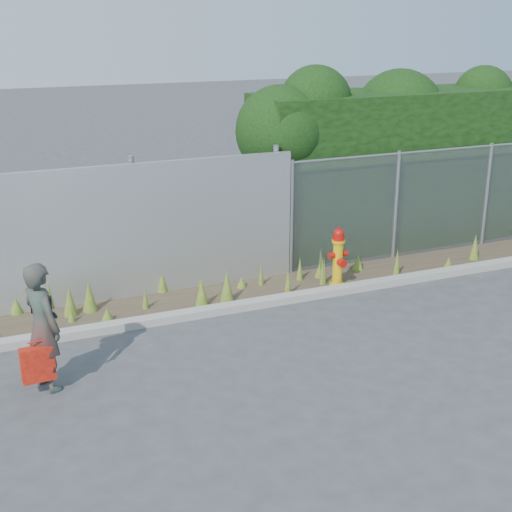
{
  "coord_description": "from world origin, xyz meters",
  "views": [
    {
      "loc": [
        -4.19,
        -7.78,
        4.39
      ],
      "look_at": [
        -0.3,
        1.4,
        1.0
      ],
      "focal_mm": 50.0,
      "sensor_mm": 36.0,
      "label": 1
    }
  ],
  "objects": [
    {
      "name": "red_tote_bag",
      "position": [
        -3.61,
        0.3,
        0.42
      ],
      "size": [
        0.39,
        0.15,
        0.52
      ],
      "rotation": [
        0.0,
        0.0,
        0.07
      ],
      "color": "#A70911"
    },
    {
      "name": "black_shoulder_bag",
      "position": [
        -3.48,
        0.57,
        1.06
      ],
      "size": [
        0.24,
        0.1,
        0.18
      ],
      "rotation": [
        0.0,
        0.0,
        -0.23
      ],
      "color": "black"
    },
    {
      "name": "weed_strip",
      "position": [
        -0.48,
        2.42,
        0.13
      ],
      "size": [
        16.0,
        1.27,
        0.54
      ],
      "color": "#433526",
      "rests_on": "ground"
    },
    {
      "name": "corrugated_fence",
      "position": [
        -3.25,
        3.01,
        1.1
      ],
      "size": [
        8.5,
        0.21,
        2.3
      ],
      "color": "#ACAFB3",
      "rests_on": "ground"
    },
    {
      "name": "curb",
      "position": [
        0.0,
        1.8,
        0.06
      ],
      "size": [
        16.0,
        0.22,
        0.12
      ],
      "primitive_type": "cube",
      "color": "gray",
      "rests_on": "ground"
    },
    {
      "name": "chainlink_fence",
      "position": [
        4.25,
        3.0,
        1.03
      ],
      "size": [
        6.5,
        0.07,
        2.05
      ],
      "color": "gray",
      "rests_on": "ground"
    },
    {
      "name": "fire_hydrant",
      "position": [
        1.49,
        2.09,
        0.51
      ],
      "size": [
        0.35,
        0.32,
        1.05
      ],
      "rotation": [
        0.0,
        0.0,
        0.06
      ],
      "color": "#DBA90B",
      "rests_on": "ground"
    },
    {
      "name": "ground",
      "position": [
        0.0,
        0.0,
        0.0
      ],
      "size": [
        80.0,
        80.0,
        0.0
      ],
      "primitive_type": "plane",
      "color": "#3E3E41",
      "rests_on": "ground"
    },
    {
      "name": "hedge",
      "position": [
        4.22,
        4.03,
        1.9
      ],
      "size": [
        7.78,
        1.96,
        3.54
      ],
      "color": "black",
      "rests_on": "ground"
    },
    {
      "name": "woman",
      "position": [
        -3.49,
        0.46,
        0.82
      ],
      "size": [
        0.6,
        0.7,
        1.63
      ],
      "primitive_type": "imported",
      "rotation": [
        0.0,
        0.0,
        1.99
      ],
      "color": "#0E5C4A",
      "rests_on": "ground"
    }
  ]
}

